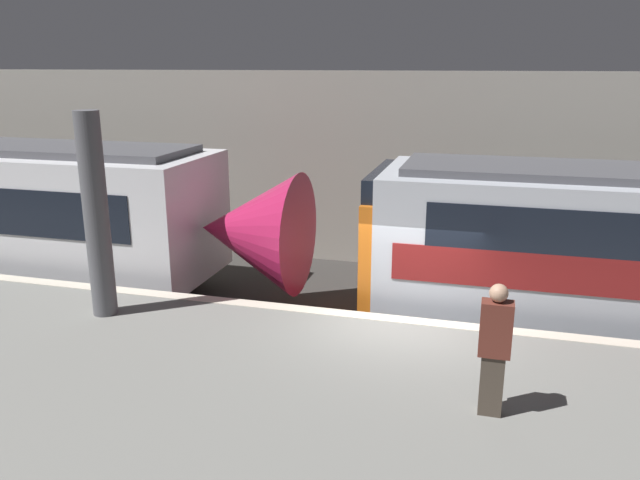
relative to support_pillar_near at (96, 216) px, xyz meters
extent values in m
plane|color=#33302D|center=(4.99, 1.21, -2.78)|extent=(120.00, 120.00, 0.00)
cube|color=slate|center=(4.99, -1.52, -2.26)|extent=(40.00, 5.46, 1.05)
cube|color=beige|center=(4.99, 1.06, -1.73)|extent=(40.00, 0.30, 0.01)
cube|color=#9E998E|center=(4.99, 7.25, -0.26)|extent=(50.00, 0.15, 5.05)
cylinder|color=#56565B|center=(0.00, 0.00, 0.00)|extent=(0.41, 0.41, 3.46)
cone|color=#B21E4C|center=(1.42, 3.24, -0.99)|extent=(2.20, 2.60, 2.60)
sphere|color=#F2EFCC|center=(2.37, 3.24, -1.40)|extent=(0.20, 0.20, 0.20)
cube|color=orange|center=(4.21, 3.24, -1.07)|extent=(0.25, 2.96, 2.19)
cube|color=black|center=(4.21, 3.24, 0.02)|extent=(0.25, 2.66, 0.88)
sphere|color=#EA4C42|center=(4.05, 2.56, -1.46)|extent=(0.18, 0.18, 0.18)
sphere|color=#EA4C42|center=(4.05, 3.92, -1.46)|extent=(0.18, 0.18, 0.18)
cube|color=#473D33|center=(6.46, -1.55, -1.34)|extent=(0.28, 0.20, 0.79)
cube|color=brown|center=(6.46, -1.55, -0.60)|extent=(0.38, 0.24, 0.68)
sphere|color=tan|center=(6.46, -1.55, -0.15)|extent=(0.22, 0.22, 0.22)
camera|label=1|loc=(6.25, -8.72, 2.45)|focal=35.00mm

